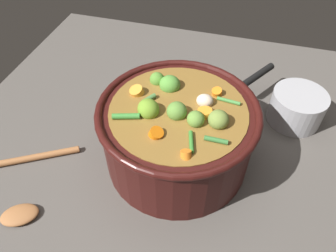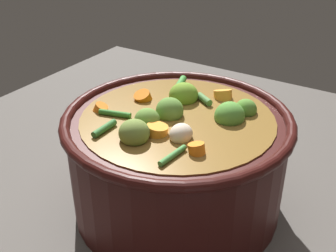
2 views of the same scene
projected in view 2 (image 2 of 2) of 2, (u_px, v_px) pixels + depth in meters
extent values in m
plane|color=#514C47|center=(176.00, 203.00, 0.66)|extent=(1.10, 1.10, 0.00)
cylinder|color=#38110F|center=(177.00, 163.00, 0.62)|extent=(0.31, 0.31, 0.15)
torus|color=#38110F|center=(177.00, 119.00, 0.58)|extent=(0.32, 0.32, 0.02)
cylinder|color=olive|center=(177.00, 160.00, 0.62)|extent=(0.27, 0.27, 0.14)
ellipsoid|color=#5D8D38|center=(170.00, 110.00, 0.58)|extent=(0.05, 0.05, 0.04)
ellipsoid|color=olive|center=(134.00, 133.00, 0.53)|extent=(0.05, 0.05, 0.03)
ellipsoid|color=#568E32|center=(245.00, 110.00, 0.59)|extent=(0.04, 0.04, 0.03)
ellipsoid|color=olive|center=(147.00, 119.00, 0.56)|extent=(0.04, 0.05, 0.03)
ellipsoid|color=olive|center=(184.00, 95.00, 0.63)|extent=(0.06, 0.06, 0.04)
ellipsoid|color=#559739|center=(230.00, 116.00, 0.58)|extent=(0.05, 0.04, 0.04)
cylinder|color=orange|center=(159.00, 132.00, 0.54)|extent=(0.04, 0.04, 0.02)
cylinder|color=orange|center=(197.00, 150.00, 0.50)|extent=(0.03, 0.03, 0.02)
cylinder|color=orange|center=(143.00, 98.00, 0.63)|extent=(0.03, 0.03, 0.02)
cylinder|color=orange|center=(100.00, 109.00, 0.60)|extent=(0.03, 0.03, 0.02)
cylinder|color=orange|center=(223.00, 96.00, 0.64)|extent=(0.04, 0.04, 0.03)
ellipsoid|color=beige|center=(181.00, 134.00, 0.53)|extent=(0.03, 0.03, 0.03)
cylinder|color=#377435|center=(104.00, 128.00, 0.55)|extent=(0.04, 0.01, 0.01)
cylinder|color=#508441|center=(204.00, 99.00, 0.62)|extent=(0.02, 0.03, 0.01)
cylinder|color=#468E41|center=(173.00, 155.00, 0.49)|extent=(0.05, 0.01, 0.01)
cylinder|color=#357C2B|center=(115.00, 114.00, 0.58)|extent=(0.02, 0.05, 0.01)
cylinder|color=#3E8E38|center=(180.00, 84.00, 0.67)|extent=(0.05, 0.03, 0.01)
ellipsoid|color=#A3673A|center=(151.00, 103.00, 0.94)|extent=(0.09, 0.08, 0.02)
cylinder|color=#A3673A|center=(213.00, 105.00, 0.94)|extent=(0.22, 0.13, 0.01)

